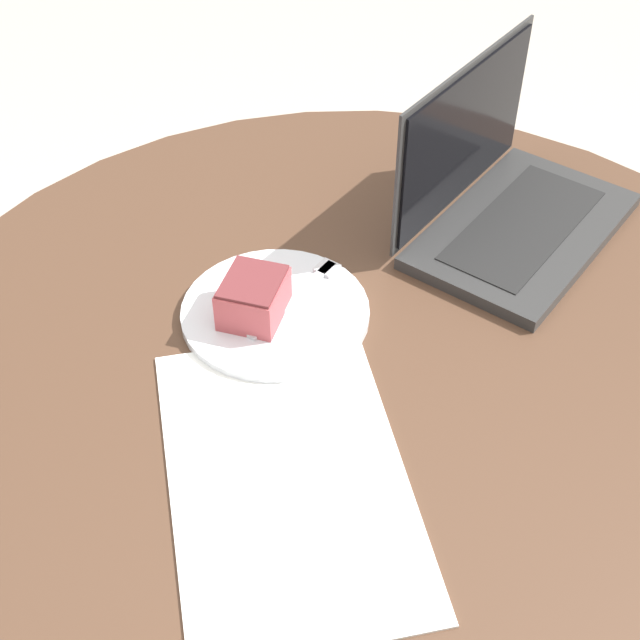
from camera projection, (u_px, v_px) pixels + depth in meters
name	position (u px, v px, depth m)	size (l,w,h in m)	color
dining_table	(364.00, 443.00, 1.12)	(1.19, 1.19, 0.72)	#4C3323
paper_document	(287.00, 475.00, 0.93)	(0.45, 0.36, 0.00)	white
plate	(275.00, 312.00, 1.10)	(0.23, 0.23, 0.01)	silver
cake_slice	(253.00, 298.00, 1.07)	(0.11, 0.11, 0.06)	#B74C51
fork	(303.00, 291.00, 1.12)	(0.09, 0.16, 0.00)	silver
laptop	(506.00, 203.00, 1.21)	(0.32, 0.39, 0.23)	#2D2D2D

